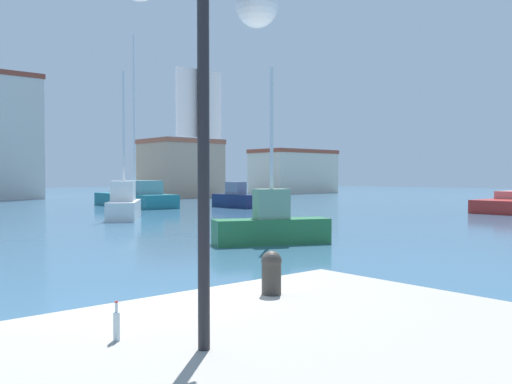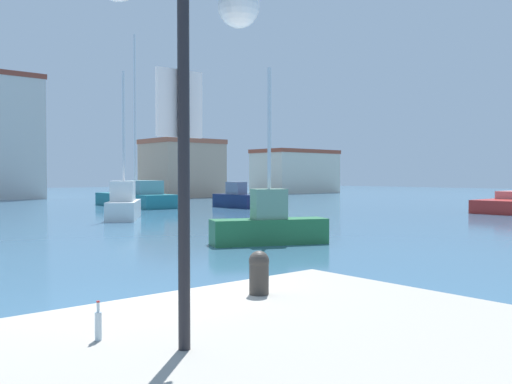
% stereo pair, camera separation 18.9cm
% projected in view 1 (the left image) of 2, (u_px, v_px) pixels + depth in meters
% --- Properties ---
extents(water, '(160.00, 160.00, 0.00)m').
position_uv_depth(water, '(200.00, 216.00, 32.51)').
color(water, '#38607F').
rests_on(water, ground).
extents(lamppost, '(1.54, 0.37, 4.17)m').
position_uv_depth(lamppost, '(203.00, 22.00, 4.52)').
color(lamppost, black).
rests_on(lamppost, pier_quay).
extents(bottle, '(0.06, 0.06, 0.35)m').
position_uv_depth(bottle, '(116.00, 325.00, 4.84)').
color(bottle, silver).
rests_on(bottle, pier_quay).
extents(mooring_bollard, '(0.25, 0.25, 0.53)m').
position_uv_depth(mooring_bollard, '(271.00, 271.00, 6.72)').
color(mooring_bollard, '#38332D').
rests_on(mooring_bollard, pier_quay).
extents(sailboat_white_distant_east, '(3.88, 4.91, 8.01)m').
position_uv_depth(sailboat_white_distant_east, '(124.00, 204.00, 29.97)').
color(sailboat_white_distant_east, white).
rests_on(sailboat_white_distant_east, water).
extents(motorboat_navy_far_right, '(1.29, 4.05, 1.89)m').
position_uv_depth(motorboat_navy_far_right, '(235.00, 199.00, 40.61)').
color(motorboat_navy_far_right, '#19234C').
rests_on(motorboat_navy_far_right, water).
extents(sailboat_green_behind_lamppost, '(4.11, 2.60, 6.04)m').
position_uv_depth(sailboat_green_behind_lamppost, '(271.00, 225.00, 19.00)').
color(sailboat_green_behind_lamppost, '#28703D').
rests_on(sailboat_green_behind_lamppost, water).
extents(sailboat_teal_outer_mooring, '(2.99, 8.83, 12.97)m').
position_uv_depth(sailboat_teal_outer_mooring, '(136.00, 197.00, 41.63)').
color(sailboat_teal_outer_mooring, '#1E707A').
rests_on(sailboat_teal_outer_mooring, water).
extents(yacht_club, '(7.56, 6.60, 6.30)m').
position_uv_depth(yacht_club, '(181.00, 168.00, 60.68)').
color(yacht_club, tan).
rests_on(yacht_club, ground).
extents(harbor_office, '(11.23, 6.59, 5.84)m').
position_uv_depth(harbor_office, '(294.00, 171.00, 75.25)').
color(harbor_office, beige).
rests_on(harbor_office, ground).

